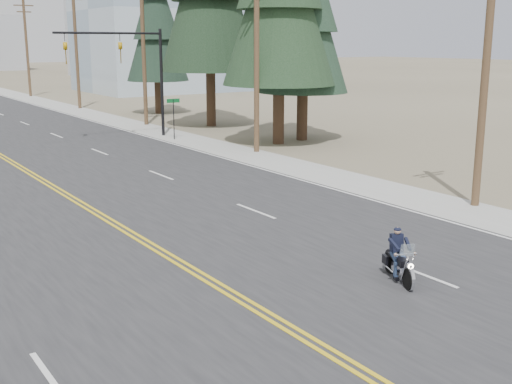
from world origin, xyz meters
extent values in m
cube|color=#A5A5A0|center=(11.50, 70.00, 0.01)|extent=(3.00, 200.00, 0.01)
cylinder|color=black|center=(11.00, 32.00, 3.50)|extent=(0.20, 0.20, 7.00)
cylinder|color=black|center=(7.50, 32.00, 6.70)|extent=(7.00, 0.14, 0.14)
imported|color=#BF8C0C|center=(8.20, 32.00, 6.05)|extent=(0.21, 0.26, 1.30)
imported|color=#BF8C0C|center=(4.70, 32.00, 6.05)|extent=(0.21, 0.26, 1.30)
cylinder|color=black|center=(10.80, 30.00, 1.30)|extent=(0.06, 0.06, 2.60)
cube|color=#0C5926|center=(10.80, 30.00, 2.50)|extent=(0.90, 0.03, 0.25)
cylinder|color=brown|center=(12.50, 8.00, 5.50)|extent=(0.30, 0.30, 11.00)
cylinder|color=brown|center=(12.50, 23.00, 5.75)|extent=(0.30, 0.30, 11.50)
cylinder|color=brown|center=(12.50, 38.00, 5.50)|extent=(0.30, 0.30, 11.00)
cylinder|color=brown|center=(12.50, 53.00, 5.75)|extent=(0.30, 0.30, 11.50)
cylinder|color=brown|center=(12.50, 70.00, 5.50)|extent=(0.30, 0.30, 11.00)
cube|color=brown|center=(12.50, 70.00, 10.20)|extent=(2.20, 0.12, 0.12)
cube|color=brown|center=(12.50, 70.00, 9.50)|extent=(1.60, 0.12, 0.12)
cube|color=#9EB5CC|center=(32.00, 70.00, 10.00)|extent=(24.00, 16.00, 20.00)
cube|color=#B7BCC6|center=(40.00, 110.00, 9.00)|extent=(16.00, 12.00, 18.00)
cylinder|color=#382619|center=(15.38, 24.84, 1.81)|extent=(0.70, 0.70, 3.62)
cylinder|color=#382619|center=(17.59, 25.31, 1.52)|extent=(0.67, 0.67, 3.04)
cone|color=#172F1F|center=(17.59, 25.31, 7.61)|extent=(5.70, 5.70, 9.13)
cylinder|color=#382619|center=(16.30, 34.69, 2.03)|extent=(0.71, 0.71, 4.06)
cylinder|color=#382619|center=(16.89, 44.87, 1.43)|extent=(0.67, 0.67, 2.87)
cone|color=black|center=(16.89, 44.87, 7.16)|extent=(5.35, 5.35, 8.60)
cone|color=black|center=(16.89, 44.87, 9.60)|extent=(4.01, 4.01, 6.45)
camera|label=1|loc=(-7.89, -7.09, 6.15)|focal=45.00mm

